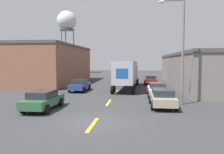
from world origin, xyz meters
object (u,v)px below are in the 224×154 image
object	(u,v)px
parked_car_left_near	(43,100)
parked_car_right_far	(150,80)
parked_car_right_mid	(157,89)
street_lamp	(180,45)
water_tower	(67,21)
parked_car_right_near	(162,97)
parked_car_left_far	(80,85)
semi_truck	(127,72)

from	to	relation	value
parked_car_left_near	parked_car_right_far	distance (m)	22.04
parked_car_right_far	parked_car_right_mid	bearing A→B (deg)	-90.00
parked_car_right_far	street_lamp	world-z (taller)	street_lamp
parked_car_left_near	street_lamp	xyz separation A→B (m)	(10.82, 3.31, 4.35)
water_tower	parked_car_left_near	bearing A→B (deg)	-73.50
parked_car_right_mid	street_lamp	xyz separation A→B (m)	(1.55, -4.18, 4.35)
water_tower	parked_car_right_far	bearing A→B (deg)	-52.64
water_tower	parked_car_right_near	bearing A→B (deg)	-63.77
parked_car_right_near	water_tower	distance (m)	58.35
parked_car_right_near	street_lamp	xyz separation A→B (m)	(1.55, 1.18, 4.35)
parked_car_right_mid	parked_car_left_far	distance (m)	9.79
parked_car_right_far	semi_truck	bearing A→B (deg)	-120.33
semi_truck	parked_car_right_mid	distance (m)	7.53
street_lamp	parked_car_right_near	bearing A→B (deg)	-142.60
parked_car_right_near	street_lamp	size ratio (longest dim) A/B	0.50
parked_car_right_far	parked_car_right_mid	xyz separation A→B (m)	(0.00, -12.50, 0.00)
parked_car_left_near	water_tower	world-z (taller)	water_tower
semi_truck	parked_car_left_near	xyz separation A→B (m)	(-5.77, -14.00, -1.46)
parked_car_right_mid	parked_car_left_near	bearing A→B (deg)	-141.06
parked_car_right_far	parked_car_left_far	distance (m)	13.18
parked_car_left_near	parked_car_right_mid	xyz separation A→B (m)	(9.28, 7.50, 0.00)
parked_car_left_near	parked_car_right_mid	world-z (taller)	same
semi_truck	parked_car_right_near	bearing A→B (deg)	-71.17
parked_car_left_far	street_lamp	distance (m)	13.77
parked_car_right_near	parked_car_right_mid	xyz separation A→B (m)	(0.00, 5.37, 0.00)
semi_truck	parked_car_left_far	xyz separation A→B (m)	(-5.77, -3.36, -1.46)
parked_car_left_near	parked_car_right_far	size ratio (longest dim) A/B	1.00
parked_car_right_mid	water_tower	bearing A→B (deg)	118.87
parked_car_right_near	street_lamp	world-z (taller)	street_lamp
parked_car_right_near	water_tower	xyz separation A→B (m)	(-24.84, 50.40, 15.74)
parked_car_right_near	parked_car_right_mid	world-z (taller)	same
semi_truck	parked_car_right_mid	xyz separation A→B (m)	(3.51, -6.50, -1.46)
parked_car_right_far	street_lamp	size ratio (longest dim) A/B	0.50
parked_car_right_near	water_tower	size ratio (longest dim) A/B	0.23
semi_truck	street_lamp	size ratio (longest dim) A/B	1.42
semi_truck	parked_car_left_near	size ratio (longest dim) A/B	2.82
parked_car_right_far	water_tower	distance (m)	43.85
semi_truck	parked_car_left_near	bearing A→B (deg)	-110.03
parked_car_right_near	street_lamp	distance (m)	4.76
semi_truck	parked_car_right_far	xyz separation A→B (m)	(3.51, 6.00, -1.46)
parked_car_right_near	parked_car_left_far	distance (m)	12.59
parked_car_left_near	parked_car_right_far	world-z (taller)	same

